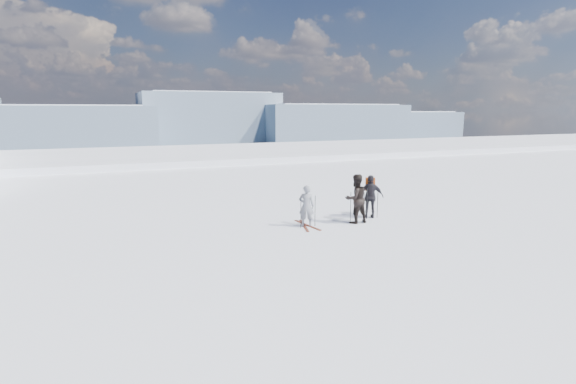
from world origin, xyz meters
The scene contains 8 objects.
lake_basin centered at (0.00, 30.00, -6.50)m, with size 820.00×820.00×71.62m.
far_mountain_range centered at (29.60, 454.78, -7.19)m, with size 770.00×110.00×53.00m.
skier_grey centered at (-1.50, 3.52, 0.76)m, with size 0.56×0.36×1.52m, color gray.
skier_dark centered at (0.42, 3.30, 0.92)m, with size 0.89×0.70×1.84m, color black.
skier_pack centered at (1.38, 3.78, 0.84)m, with size 0.99×0.41×1.69m, color black.
backpack centered at (1.49, 4.00, 1.95)m, with size 0.36×0.20×0.51m, color #D95414.
ski_poles centered at (0.15, 3.45, 0.59)m, with size 3.45×0.46×1.22m.
skis_loose centered at (-1.48, 3.62, 0.01)m, with size 0.56×1.70×0.03m.
Camera 1 is at (-8.20, -10.82, 4.16)m, focal length 28.00 mm.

